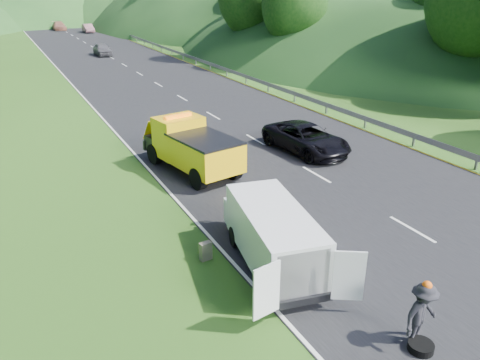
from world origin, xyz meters
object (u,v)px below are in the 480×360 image
white_van (272,233)px  suitcase (206,251)px  woman (232,226)px  child (253,244)px  spare_tire (420,350)px  tow_truck (191,146)px  worker (416,344)px  passing_suv (305,152)px

white_van → suitcase: (-1.76, 1.25, -0.83)m
white_van → woman: bearing=100.8°
white_van → child: bearing=96.9°
spare_tire → tow_truck: bearing=92.2°
white_van → spare_tire: 5.31m
suitcase → child: bearing=4.5°
tow_truck → suitcase: 8.07m
child → suitcase: bearing=-125.1°
worker → suitcase: bearing=108.0°
white_van → suitcase: 2.31m
woman → passing_suv: size_ratio=0.30×
woman → child: (0.09, -1.52, 0.00)m
child → spare_tire: size_ratio=1.73×
tow_truck → spare_tire: size_ratio=9.77×
suitcase → spare_tire: size_ratio=0.99×
child → spare_tire: 6.52m
tow_truck → white_van: bearing=-105.3°
child → suitcase: suitcase is taller
white_van → child: 1.81m
spare_tire → white_van: bearing=104.9°
suitcase → passing_suv: passing_suv is taller
suitcase → passing_suv: bearing=39.2°
woman → spare_tire: size_ratio=2.54×
tow_truck → woman: bearing=-107.6°
woman → passing_suv: bearing=-38.0°
worker → child: bearing=92.2°
suitcase → spare_tire: (3.09, -6.26, -0.32)m
child → worker: 6.33m
woman → child: 1.52m
child → worker: bearing=-27.7°
worker → spare_tire: bearing=-123.2°
child → passing_suv: (7.16, 7.22, 0.00)m
passing_suv → child: bearing=-140.5°
woman → suitcase: woman is taller
tow_truck → spare_tire: tow_truck is taller
tow_truck → suitcase: (-2.55, -7.60, -0.94)m
tow_truck → white_van: size_ratio=1.03×
tow_truck → woman: tow_truck is taller
worker → suitcase: worker is taller
woman → spare_tire: woman is taller
white_van → spare_tire: size_ratio=9.50×
child → passing_suv: passing_suv is taller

